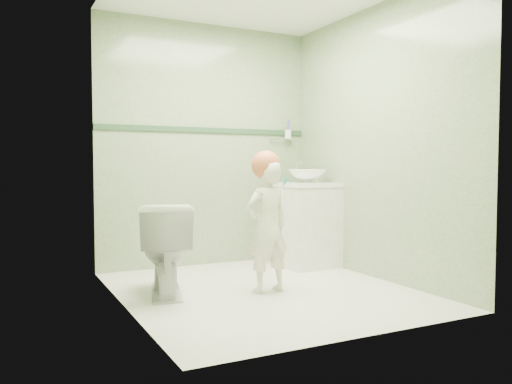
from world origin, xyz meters
TOP-DOWN VIEW (x-y plane):
  - ground at (0.00, 0.00)m, footprint 2.50×2.50m
  - room_shell at (0.00, 0.00)m, footprint 2.50×2.54m
  - trim_stripe at (0.00, 1.24)m, footprint 2.20×0.02m
  - vanity at (0.84, 0.70)m, footprint 0.52×0.50m
  - counter at (0.84, 0.70)m, footprint 0.54×0.52m
  - basin at (0.84, 0.70)m, footprint 0.37×0.37m
  - faucet at (0.84, 0.89)m, footprint 0.03×0.13m
  - cup_holder at (0.89, 1.18)m, footprint 0.26×0.07m
  - toilet at (-0.74, 0.24)m, footprint 0.56×0.78m
  - toddler at (0.00, -0.05)m, footprint 0.40×0.29m
  - hair_cap at (0.00, -0.02)m, footprint 0.23×0.23m
  - teal_toothbrush at (0.09, -0.16)m, footprint 0.11×0.14m

SIDE VIEW (x-z plane):
  - ground at x=0.00m, z-range 0.00..0.00m
  - toilet at x=-0.74m, z-range 0.00..0.71m
  - vanity at x=0.84m, z-range 0.00..0.80m
  - toddler at x=0.00m, z-range 0.00..1.03m
  - counter at x=0.84m, z-range 0.79..0.83m
  - teal_toothbrush at x=0.09m, z-range 0.84..0.92m
  - basin at x=0.84m, z-range 0.83..0.96m
  - faucet at x=0.84m, z-range 0.88..1.06m
  - hair_cap at x=0.00m, z-range 0.88..1.11m
  - room_shell at x=0.00m, z-range 0.00..2.40m
  - cup_holder at x=0.89m, z-range 1.22..1.44m
  - trim_stripe at x=0.00m, z-range 1.33..1.38m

